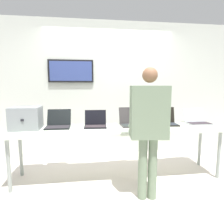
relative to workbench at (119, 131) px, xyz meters
The scene contains 10 objects.
ground 0.75m from the workbench, ahead, with size 8.00×8.00×0.04m, color beige.
back_wall 1.28m from the workbench, 90.73° to the left, with size 8.00×0.11×2.67m.
workbench is the anchor object (origin of this frame).
equipment_box 1.37m from the workbench, behind, with size 0.41×0.38×0.32m.
laptop_station_0 0.93m from the workbench, 169.62° to the left, with size 0.37×0.39×0.26m.
laptop_station_1 0.38m from the workbench, 160.01° to the left, with size 0.35×0.32×0.24m.
laptop_station_2 0.29m from the workbench, 32.42° to the left, with size 0.35×0.35×0.28m.
laptop_station_3 0.81m from the workbench, 10.33° to the left, with size 0.41×0.37×0.27m.
laptop_station_4 1.36m from the workbench, ahead, with size 0.38×0.36×0.24m.
person 0.72m from the workbench, 67.34° to the right, with size 0.49×0.63×1.62m.
Camera 1 is at (-0.50, -2.87, 1.42)m, focal length 31.60 mm.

